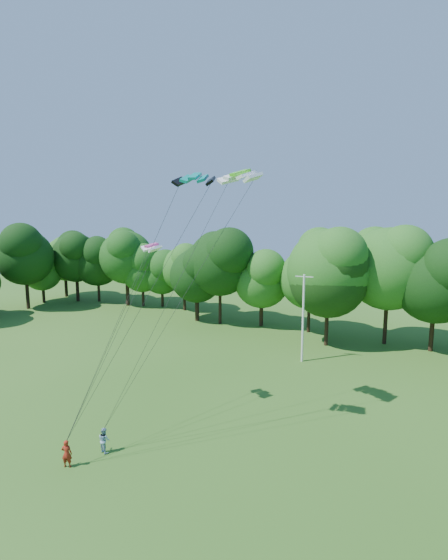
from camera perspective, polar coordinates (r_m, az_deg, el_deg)
The scene contains 9 objects.
ground at distance 25.50m, azimuth -23.00°, elevation -26.39°, with size 160.00×160.00×0.00m, color #2D5D19.
utility_pole at distance 42.60m, azimuth 10.29°, elevation -4.82°, with size 1.70×0.39×8.55m.
kite_flyer_left at distance 28.20m, azimuth -19.85°, elevation -20.55°, with size 0.60×0.39×1.64m, color #A12314.
kite_flyer_right at distance 29.05m, azimuth -15.39°, elevation -19.49°, with size 0.75×0.58×1.54m, color #94B3CD.
kite_teal at distance 26.39m, azimuth -3.83°, elevation 13.38°, with size 2.66×1.75×0.51m.
kite_green at distance 29.10m, azimuth 2.13°, elevation 13.83°, with size 3.36×2.24×0.55m.
kite_pink at distance 30.64m, azimuth -9.45°, elevation 4.50°, with size 1.99×1.50×0.32m.
tree_back_west at distance 67.25m, azimuth -10.64°, elevation 2.00°, with size 7.07×7.07×10.29m.
tree_back_center at distance 47.54m, azimuth 13.51°, elevation 1.31°, with size 9.13×9.13×13.28m.
Camera 1 is at (17.95, -10.85, 14.50)m, focal length 28.00 mm.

